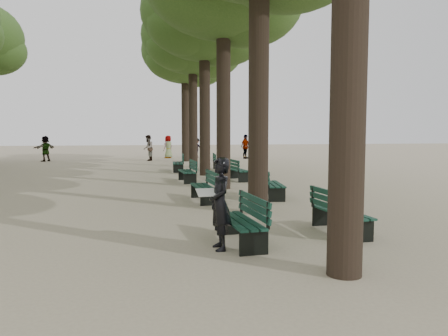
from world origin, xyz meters
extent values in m
plane|color=tan|center=(0.00, 0.00, 0.00)|extent=(120.00, 120.00, 0.00)
cylinder|color=#33261C|center=(1.50, -2.00, 3.75)|extent=(0.52, 0.52, 7.50)
cylinder|color=#33261C|center=(1.50, 3.00, 3.75)|extent=(0.52, 0.52, 7.50)
cylinder|color=#33261C|center=(1.50, 8.00, 3.75)|extent=(0.52, 0.52, 7.50)
cylinder|color=#33261C|center=(1.50, 13.00, 3.75)|extent=(0.52, 0.52, 7.50)
ellipsoid|color=#2B4B19|center=(1.50, 13.00, 7.70)|extent=(6.00, 6.00, 4.50)
cylinder|color=#33261C|center=(1.50, 18.00, 3.75)|extent=(0.52, 0.52, 7.50)
ellipsoid|color=#2B4B19|center=(1.50, 18.00, 7.70)|extent=(6.00, 6.00, 4.50)
cylinder|color=#33261C|center=(1.50, 23.00, 3.75)|extent=(0.52, 0.52, 7.50)
ellipsoid|color=#2B4B19|center=(1.50, 23.00, 7.70)|extent=(6.00, 6.00, 4.50)
cube|color=black|center=(0.35, 0.03, 0.23)|extent=(0.66, 1.84, 0.45)
cube|color=#0C2E24|center=(0.35, 0.03, 0.45)|extent=(0.68, 1.84, 0.04)
cube|color=#0C2E24|center=(0.63, 0.05, 0.72)|extent=(0.18, 1.80, 0.40)
cube|color=black|center=(0.35, 5.16, 0.23)|extent=(0.63, 1.83, 0.45)
cube|color=#0C2E24|center=(0.35, 5.16, 0.45)|extent=(0.65, 1.83, 0.04)
cube|color=#0C2E24|center=(0.63, 5.17, 0.72)|extent=(0.15, 1.80, 0.40)
cube|color=black|center=(0.35, 10.33, 0.23)|extent=(0.63, 1.83, 0.45)
cube|color=#0C2E24|center=(0.35, 10.33, 0.45)|extent=(0.64, 1.83, 0.04)
cube|color=#0C2E24|center=(0.63, 10.35, 0.72)|extent=(0.15, 1.80, 0.40)
cube|color=black|center=(0.35, 15.26, 0.23)|extent=(0.63, 1.83, 0.45)
cube|color=#0C2E24|center=(0.35, 15.26, 0.45)|extent=(0.65, 1.83, 0.04)
cube|color=#0C2E24|center=(0.63, 15.25, 0.72)|extent=(0.15, 1.80, 0.40)
cube|color=black|center=(2.65, 0.50, 0.23)|extent=(0.65, 1.83, 0.45)
cube|color=#0C2E24|center=(2.65, 0.50, 0.45)|extent=(0.67, 1.83, 0.04)
cube|color=#0C2E24|center=(2.37, 0.48, 0.72)|extent=(0.17, 1.80, 0.40)
cube|color=black|center=(2.65, 5.44, 0.23)|extent=(0.73, 1.85, 0.45)
cube|color=#0C2E24|center=(2.65, 5.44, 0.45)|extent=(0.75, 1.85, 0.04)
cube|color=#0C2E24|center=(2.37, 5.47, 0.72)|extent=(0.25, 1.79, 0.40)
cube|color=black|center=(2.65, 10.54, 0.23)|extent=(0.69, 1.84, 0.45)
cube|color=#0C2E24|center=(2.65, 10.54, 0.45)|extent=(0.71, 1.84, 0.04)
cube|color=#0C2E24|center=(2.37, 10.51, 0.72)|extent=(0.22, 1.80, 0.40)
cube|color=black|center=(2.65, 15.51, 0.23)|extent=(0.66, 1.84, 0.45)
cube|color=#0C2E24|center=(2.65, 15.51, 0.45)|extent=(0.68, 1.84, 0.04)
cube|color=#0C2E24|center=(2.37, 15.54, 0.72)|extent=(0.18, 1.80, 0.40)
imported|color=black|center=(-0.08, -0.27, 0.84)|extent=(0.40, 0.70, 1.67)
cube|color=white|center=(-0.33, -0.27, 1.05)|extent=(0.37, 0.29, 0.12)
imported|color=#262628|center=(2.82, 27.36, 0.79)|extent=(1.07, 0.61, 1.58)
imported|color=#262628|center=(0.50, 26.89, 0.90)|extent=(0.89, 0.86, 1.79)
imported|color=#262628|center=(6.35, 25.07, 0.94)|extent=(1.05, 1.04, 1.88)
imported|color=#262628|center=(-8.27, 24.76, 0.90)|extent=(1.36, 1.51, 1.81)
imported|color=#262628|center=(-1.11, 23.90, 0.93)|extent=(0.55, 0.96, 1.86)
camera|label=1|loc=(-1.41, -7.92, 2.14)|focal=35.00mm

